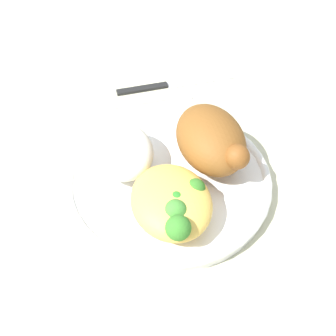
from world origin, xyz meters
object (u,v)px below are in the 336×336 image
Objects in this scene: roasted_chicken at (211,140)px; knife at (166,84)px; rice_pile at (122,151)px; fork at (151,100)px; mac_cheese_with_broccoli at (172,202)px; plate at (168,179)px.

roasted_chicken reaches higher than knife.
knife is at bearing 147.54° from rice_pile.
fork is 0.75× the size of knife.
mac_cheese_with_broccoli is 0.57× the size of knife.
roasted_chicken is 1.08× the size of mac_cheese_with_broccoli.
mac_cheese_with_broccoli reaches higher than knife.
plate is at bearing 55.54° from rice_pile.
plate is 2.68× the size of rice_pile.
plate is 1.31× the size of knife.
plate is at bearing -16.21° from knife.
fork is (-0.13, 0.07, -0.04)m from rice_pile.
roasted_chicken is (-0.01, 0.06, 0.04)m from plate.
roasted_chicken is at bearing 99.33° from plate.
rice_pile is at bearing -28.21° from fork.
rice_pile is 0.65× the size of fork.
roasted_chicken is at bearing -0.13° from knife.
plate is 2.12× the size of roasted_chicken.
rice_pile is 0.10m from mac_cheese_with_broccoli.
rice_pile reaches higher than knife.
fork is at bearing -46.67° from knife.
roasted_chicken reaches higher than plate.
roasted_chicken is 0.82× the size of fork.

